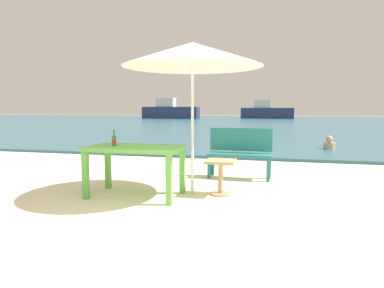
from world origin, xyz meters
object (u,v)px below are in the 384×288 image
Objects in this scene: patio_umbrella at (192,55)px; swimmer_person at (329,144)px; picnic_table_green at (135,153)px; boat_ferry at (170,111)px; beer_bottle_amber at (114,140)px; boat_barge at (266,112)px; side_table_wood at (221,172)px; bench_teal_center at (240,150)px.

swimmer_person is (2.85, 6.08, -1.88)m from patio_umbrella.
picnic_table_green is 37.56m from boat_ferry.
boat_barge reaches higher than beer_bottle_amber.
swimmer_person is 32.89m from boat_barge.
picnic_table_green is 2.59× the size of side_table_wood.
beer_bottle_amber is 0.04× the size of boat_ferry.
side_table_wood is at bearing -71.13° from boat_ferry.
beer_bottle_amber reaches higher than side_table_wood.
boat_ferry is at bearing 109.79° from bench_teal_center.
boat_barge is (-0.41, 38.77, 0.57)m from side_table_wood.
side_table_wood is (1.24, 0.38, -0.30)m from picnic_table_green.
side_table_wood is at bearing 8.43° from patio_umbrella.
boat_ferry is at bearing -164.71° from boat_barge.
beer_bottle_amber is at bearing -164.84° from side_table_wood.
patio_umbrella is at bearing -90.03° from boat_barge.
swimmer_person is (2.42, 6.01, -0.11)m from side_table_wood.
boat_barge reaches higher than bench_teal_center.
picnic_table_green is 0.38m from beer_bottle_amber.
picnic_table_green is 2.23m from bench_teal_center.
boat_barge is at bearing 94.94° from swimmer_person.
boat_ferry is at bearing 108.22° from patio_umbrella.
beer_bottle_amber reaches higher than picnic_table_green.
boat_barge reaches higher than picnic_table_green.
beer_bottle_amber is 2.49m from bench_teal_center.
side_table_wood is 0.08× the size of boat_barge.
beer_bottle_amber is at bearing -121.72° from swimmer_person.
beer_bottle_amber is 0.12× the size of patio_umbrella.
bench_teal_center is 36.34m from boat_ferry.
bench_teal_center is 0.19× the size of boat_barge.
boat_barge is at bearing 88.79° from picnic_table_green.
boat_barge is at bearing 88.32° from beer_bottle_amber.
bench_teal_center is at bearing 46.32° from beer_bottle_amber.
bench_teal_center is at bearing 51.54° from picnic_table_green.
patio_umbrella is 0.33× the size of boat_ferry.
picnic_table_green is 1.33m from side_table_wood.
side_table_wood is 1.32× the size of swimmer_person.
patio_umbrella is 2.21m from bench_teal_center.
side_table_wood is (0.43, 0.06, -1.76)m from patio_umbrella.
bench_teal_center is at bearing 83.72° from side_table_wood.
beer_bottle_amber reaches higher than swimmer_person.
picnic_table_green is 0.20× the size of boat_ferry.
boat_ferry is (-12.30, 34.20, 0.46)m from bench_teal_center.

